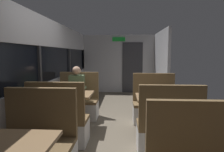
% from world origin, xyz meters
% --- Properties ---
extents(ground_plane, '(3.30, 9.20, 0.02)m').
position_xyz_m(ground_plane, '(0.00, 0.00, -0.01)').
color(ground_plane, '#665B4C').
extents(carriage_window_panel_left, '(0.09, 8.48, 2.30)m').
position_xyz_m(carriage_window_panel_left, '(-1.45, 0.00, 1.11)').
color(carriage_window_panel_left, '#B2B2B7').
rests_on(carriage_window_panel_left, ground_plane).
extents(carriage_end_bulkhead, '(2.90, 0.11, 2.30)m').
position_xyz_m(carriage_end_bulkhead, '(0.06, 4.19, 1.14)').
color(carriage_end_bulkhead, '#B2B2B7').
rests_on(carriage_end_bulkhead, ground_plane).
extents(carriage_aisle_panel_right, '(0.08, 2.40, 2.30)m').
position_xyz_m(carriage_aisle_panel_right, '(1.45, 3.00, 1.15)').
color(carriage_aisle_panel_right, '#B2B2B7').
rests_on(carriage_aisle_panel_right, ground_plane).
extents(bench_near_window_facing_entry, '(0.95, 0.50, 1.10)m').
position_xyz_m(bench_near_window_facing_entry, '(-0.89, -1.39, 0.33)').
color(bench_near_window_facing_entry, silver).
rests_on(bench_near_window_facing_entry, ground_plane).
extents(dining_table_mid_window, '(0.90, 0.70, 0.74)m').
position_xyz_m(dining_table_mid_window, '(-0.89, 0.18, 0.64)').
color(dining_table_mid_window, '#9E9EA3').
rests_on(dining_table_mid_window, ground_plane).
extents(bench_mid_window_facing_end, '(0.95, 0.50, 1.10)m').
position_xyz_m(bench_mid_window_facing_end, '(-0.89, -0.52, 0.33)').
color(bench_mid_window_facing_end, silver).
rests_on(bench_mid_window_facing_end, ground_plane).
extents(bench_mid_window_facing_entry, '(0.95, 0.50, 1.10)m').
position_xyz_m(bench_mid_window_facing_entry, '(-0.89, 0.88, 0.33)').
color(bench_mid_window_facing_entry, silver).
rests_on(bench_mid_window_facing_entry, ground_plane).
extents(dining_table_rear_aisle, '(0.90, 0.70, 0.74)m').
position_xyz_m(dining_table_rear_aisle, '(0.89, -0.02, 0.64)').
color(dining_table_rear_aisle, '#9E9EA3').
rests_on(dining_table_rear_aisle, ground_plane).
extents(bench_rear_aisle_facing_end, '(0.95, 0.50, 1.10)m').
position_xyz_m(bench_rear_aisle_facing_end, '(0.89, -0.72, 0.33)').
color(bench_rear_aisle_facing_end, silver).
rests_on(bench_rear_aisle_facing_end, ground_plane).
extents(bench_rear_aisle_facing_entry, '(0.95, 0.50, 1.10)m').
position_xyz_m(bench_rear_aisle_facing_entry, '(0.89, 0.68, 0.33)').
color(bench_rear_aisle_facing_entry, silver).
rests_on(bench_rear_aisle_facing_entry, ground_plane).
extents(seated_passenger, '(0.47, 0.55, 1.26)m').
position_xyz_m(seated_passenger, '(-0.89, 0.81, 0.54)').
color(seated_passenger, '#26262D').
rests_on(seated_passenger, ground_plane).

